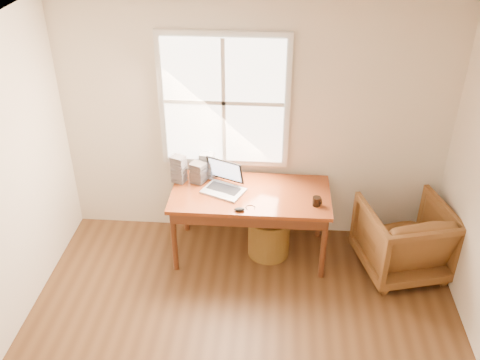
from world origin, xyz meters
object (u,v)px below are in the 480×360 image
object	(u,v)px
laptop	(223,178)
cd_stack_a	(207,164)
wicker_stool	(269,236)
armchair	(404,238)
desk	(251,194)
coffee_mug	(317,201)

from	to	relation	value
laptop	cd_stack_a	size ratio (longest dim) A/B	1.68
cd_stack_a	wicker_stool	bearing A→B (deg)	-23.74
armchair	wicker_stool	xyz separation A→B (m)	(-1.35, 0.14, -0.16)
desk	cd_stack_a	distance (m)	0.58
wicker_stool	desk	bearing A→B (deg)	180.00
desk	wicker_stool	distance (m)	0.55
coffee_mug	cd_stack_a	size ratio (longest dim) A/B	0.33
laptop	coffee_mug	size ratio (longest dim) A/B	5.08
desk	wicker_stool	xyz separation A→B (m)	(0.20, 0.00, -0.51)
armchair	laptop	size ratio (longest dim) A/B	1.81
wicker_stool	coffee_mug	xyz separation A→B (m)	(0.45, -0.18, 0.58)
wicker_stool	coffee_mug	size ratio (longest dim) A/B	4.85
coffee_mug	cd_stack_a	bearing A→B (deg)	160.05
laptop	cd_stack_a	xyz separation A→B (m)	(-0.20, 0.30, -0.03)
wicker_stool	coffee_mug	distance (m)	0.75
armchair	laptop	xyz separation A→B (m)	(-1.82, 0.14, 0.53)
desk	coffee_mug	world-z (taller)	coffee_mug
laptop	desk	bearing A→B (deg)	24.82
desk	laptop	size ratio (longest dim) A/B	3.48
wicker_stool	cd_stack_a	bearing A→B (deg)	156.26
armchair	wicker_stool	world-z (taller)	armchair
desk	armchair	xyz separation A→B (m)	(1.55, -0.14, -0.35)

